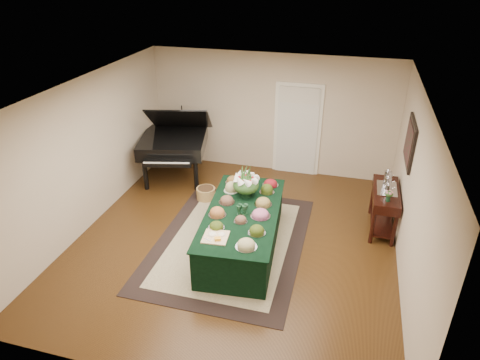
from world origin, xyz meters
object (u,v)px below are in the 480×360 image
(buffet_table, at_px, (242,230))
(mahogany_sideboard, at_px, (385,199))
(floral_centerpiece, at_px, (246,182))
(grand_piano, at_px, (174,142))

(buffet_table, bearing_deg, mahogany_sideboard, 28.10)
(floral_centerpiece, height_order, grand_piano, grand_piano)
(buffet_table, height_order, mahogany_sideboard, mahogany_sideboard)
(buffet_table, distance_m, floral_centerpiece, 0.83)
(grand_piano, distance_m, mahogany_sideboard, 4.57)
(floral_centerpiece, distance_m, mahogany_sideboard, 2.53)
(floral_centerpiece, bearing_deg, mahogany_sideboard, 16.72)
(floral_centerpiece, xyz_separation_m, grand_piano, (-2.07, 1.66, -0.15))
(mahogany_sideboard, bearing_deg, floral_centerpiece, -163.28)
(buffet_table, relative_size, grand_piano, 1.36)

